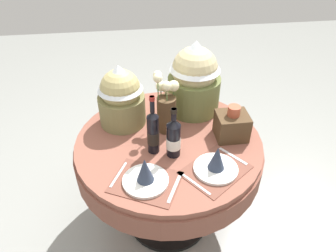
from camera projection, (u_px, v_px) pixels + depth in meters
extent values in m
plane|color=gray|center=(168.00, 217.00, 2.37)|extent=(8.00, 8.00, 0.00)
cylinder|color=brown|center=(169.00, 142.00, 1.93)|extent=(1.13, 1.13, 0.04)
cylinder|color=brown|center=(169.00, 153.00, 1.98)|extent=(1.15, 1.15, 0.15)
cylinder|color=black|center=(169.00, 183.00, 2.15)|extent=(0.12, 0.12, 0.68)
cylinder|color=black|center=(168.00, 216.00, 2.36)|extent=(0.59, 0.59, 0.03)
cube|color=brown|center=(146.00, 182.00, 1.64)|extent=(0.42, 0.38, 0.00)
cylinder|color=white|center=(146.00, 181.00, 1.63)|extent=(0.24, 0.24, 0.02)
cone|color=#2D384C|center=(145.00, 170.00, 1.58)|extent=(0.09, 0.09, 0.14)
cube|color=silver|center=(119.00, 174.00, 1.67)|extent=(0.09, 0.18, 0.00)
cube|color=silver|center=(174.00, 189.00, 1.59)|extent=(0.10, 0.18, 0.00)
cube|color=brown|center=(215.00, 170.00, 1.71)|extent=(0.43, 0.41, 0.00)
cylinder|color=white|center=(216.00, 169.00, 1.70)|extent=(0.24, 0.24, 0.02)
cone|color=#2D384C|center=(217.00, 158.00, 1.65)|extent=(0.09, 0.09, 0.14)
cube|color=silver|center=(196.00, 184.00, 1.62)|extent=(0.12, 0.16, 0.00)
cube|color=silver|center=(233.00, 156.00, 1.79)|extent=(0.13, 0.16, 0.00)
cylinder|color=#47331E|center=(167.00, 114.00, 1.93)|extent=(0.12, 0.12, 0.23)
sphere|color=beige|center=(158.00, 75.00, 1.86)|extent=(0.05, 0.05, 0.05)
cylinder|color=#4C7038|center=(158.00, 85.00, 1.90)|extent=(0.01, 0.01, 0.09)
sphere|color=beige|center=(174.00, 86.00, 1.86)|extent=(0.07, 0.07, 0.07)
cylinder|color=#4C7038|center=(174.00, 92.00, 1.88)|extent=(0.01, 0.01, 0.04)
sphere|color=beige|center=(165.00, 88.00, 1.87)|extent=(0.05, 0.05, 0.05)
cylinder|color=#4C7038|center=(165.00, 93.00, 1.88)|extent=(0.01, 0.01, 0.03)
sphere|color=beige|center=(158.00, 78.00, 1.76)|extent=(0.05, 0.05, 0.05)
cylinder|color=#4C7038|center=(158.00, 90.00, 1.81)|extent=(0.01, 0.01, 0.12)
sphere|color=beige|center=(167.00, 86.00, 1.78)|extent=(0.06, 0.06, 0.06)
cylinder|color=#4C7038|center=(167.00, 95.00, 1.82)|extent=(0.01, 0.01, 0.08)
sphere|color=beige|center=(161.00, 86.00, 1.86)|extent=(0.06, 0.06, 0.06)
cylinder|color=#4C7038|center=(161.00, 92.00, 1.88)|extent=(0.01, 0.01, 0.04)
cylinder|color=black|center=(153.00, 134.00, 1.76)|extent=(0.07, 0.07, 0.24)
cylinder|color=black|center=(153.00, 137.00, 1.77)|extent=(0.07, 0.07, 0.08)
cone|color=black|center=(152.00, 115.00, 1.68)|extent=(0.07, 0.07, 0.03)
cylinder|color=black|center=(152.00, 104.00, 1.64)|extent=(0.03, 0.03, 0.10)
cylinder|color=maroon|center=(152.00, 98.00, 1.62)|extent=(0.03, 0.03, 0.02)
cylinder|color=black|center=(173.00, 140.00, 1.75)|extent=(0.08, 0.08, 0.20)
cylinder|color=silver|center=(173.00, 142.00, 1.76)|extent=(0.08, 0.08, 0.07)
cone|color=black|center=(174.00, 123.00, 1.68)|extent=(0.08, 0.08, 0.04)
cylinder|color=black|center=(174.00, 114.00, 1.65)|extent=(0.03, 0.03, 0.07)
cylinder|color=black|center=(174.00, 111.00, 1.63)|extent=(0.03, 0.03, 0.02)
cylinder|color=olive|center=(122.00, 109.00, 2.01)|extent=(0.29, 0.29, 0.19)
sphere|color=tan|center=(120.00, 89.00, 1.92)|extent=(0.25, 0.25, 0.25)
cone|color=silver|center=(119.00, 77.00, 1.87)|extent=(0.28, 0.28, 0.16)
cylinder|color=olive|center=(193.00, 94.00, 2.11)|extent=(0.35, 0.35, 0.24)
sphere|color=#C6B784|center=(195.00, 69.00, 2.01)|extent=(0.29, 0.29, 0.29)
cone|color=silver|center=(196.00, 55.00, 1.95)|extent=(0.33, 0.33, 0.19)
cube|color=#47331E|center=(232.00, 126.00, 1.89)|extent=(0.19, 0.16, 0.16)
cylinder|color=#B24C33|center=(234.00, 111.00, 1.83)|extent=(0.07, 0.07, 0.06)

